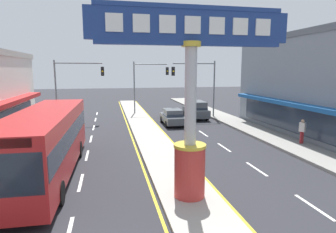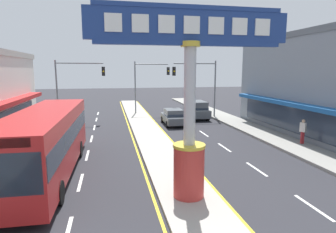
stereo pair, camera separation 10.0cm
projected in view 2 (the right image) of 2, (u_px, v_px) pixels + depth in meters
median_strip at (150, 135)px, 22.92m from camera, size 2.45×52.00×0.14m
sidewalk_left at (18, 148)px, 19.18m from camera, size 2.67×60.00×0.18m
sidewalk_right at (267, 135)px, 22.78m from camera, size 2.67×60.00×0.18m
lane_markings at (152, 140)px, 21.62m from camera, size 9.19×52.00×0.01m
district_sign at (190, 104)px, 11.12m from camera, size 7.78×1.30×7.46m
traffic_light_left_side at (75, 80)px, 28.82m from camera, size 4.86×0.46×6.20m
traffic_light_right_side at (200, 79)px, 30.67m from camera, size 4.86×0.46×6.20m
traffic_light_median_far at (148, 79)px, 34.05m from camera, size 4.20×0.46×6.20m
suv_near_right_lane at (197, 109)px, 31.12m from camera, size 2.07×4.66×1.90m
bus_far_right_lane at (46, 139)px, 14.15m from camera, size 2.79×11.26×3.26m
sedan_near_left_lane at (173, 117)px, 27.54m from camera, size 1.88×4.32×1.53m
pedestrian_near_kerb at (303, 130)px, 19.73m from camera, size 0.37×0.46×1.70m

